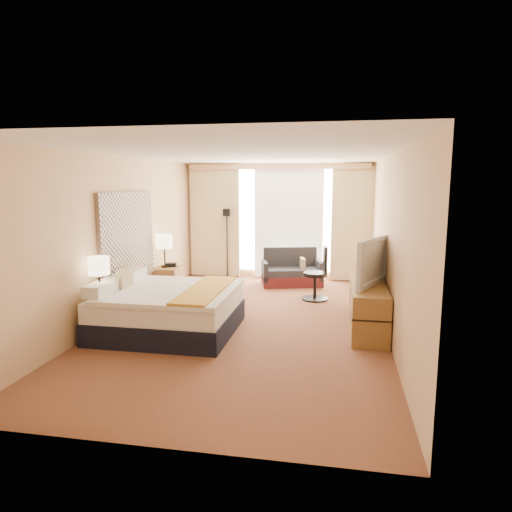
% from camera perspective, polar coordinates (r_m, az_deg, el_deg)
% --- Properties ---
extents(floor, '(4.20, 7.00, 0.02)m').
position_cam_1_polar(floor, '(7.26, -1.04, -8.28)').
color(floor, '#521B17').
rests_on(floor, ground).
extents(ceiling, '(4.20, 7.00, 0.02)m').
position_cam_1_polar(ceiling, '(6.93, -1.10, 12.67)').
color(ceiling, white).
rests_on(ceiling, wall_back).
extents(wall_back, '(4.20, 0.02, 2.60)m').
position_cam_1_polar(wall_back, '(10.41, 2.77, 4.37)').
color(wall_back, '#DAB085').
rests_on(wall_back, ground).
extents(wall_front, '(4.20, 0.02, 2.60)m').
position_cam_1_polar(wall_front, '(3.67, -12.02, -4.96)').
color(wall_front, '#DAB085').
rests_on(wall_front, ground).
extents(wall_left, '(0.02, 7.00, 2.60)m').
position_cam_1_polar(wall_left, '(7.67, -16.64, 2.23)').
color(wall_left, '#DAB085').
rests_on(wall_left, ground).
extents(wall_right, '(0.02, 7.00, 2.60)m').
position_cam_1_polar(wall_right, '(6.88, 16.34, 1.47)').
color(wall_right, '#DAB085').
rests_on(wall_right, ground).
extents(headboard, '(0.06, 1.85, 1.50)m').
position_cam_1_polar(headboard, '(7.84, -15.71, 2.26)').
color(headboard, black).
rests_on(headboard, wall_left).
extents(nightstand_left, '(0.45, 0.52, 0.55)m').
position_cam_1_polar(nightstand_left, '(6.86, -18.50, -7.42)').
color(nightstand_left, olive).
rests_on(nightstand_left, floor).
extents(nightstand_right, '(0.45, 0.52, 0.55)m').
position_cam_1_polar(nightstand_right, '(9.05, -10.89, -3.10)').
color(nightstand_right, olive).
rests_on(nightstand_right, floor).
extents(media_dresser, '(0.50, 1.80, 0.70)m').
position_cam_1_polar(media_dresser, '(7.04, 13.80, -6.14)').
color(media_dresser, olive).
rests_on(media_dresser, floor).
extents(window, '(2.30, 0.02, 2.30)m').
position_cam_1_polar(window, '(10.35, 4.12, 4.44)').
color(window, white).
rests_on(window, wall_back).
extents(curtains, '(4.12, 0.19, 2.56)m').
position_cam_1_polar(curtains, '(10.29, 2.67, 4.92)').
color(curtains, beige).
rests_on(curtains, floor).
extents(bed, '(1.91, 1.75, 0.93)m').
position_cam_1_polar(bed, '(6.85, -10.92, -6.55)').
color(bed, black).
rests_on(bed, floor).
extents(loveseat, '(1.39, 0.97, 0.78)m').
position_cam_1_polar(loveseat, '(9.81, 4.47, -2.10)').
color(loveseat, '#50171A').
rests_on(loveseat, floor).
extents(floor_lamp, '(0.20, 0.20, 1.58)m').
position_cam_1_polar(floor_lamp, '(10.45, -3.66, 3.37)').
color(floor_lamp, black).
rests_on(floor_lamp, floor).
extents(desk_chair, '(0.49, 0.49, 1.02)m').
position_cam_1_polar(desk_chair, '(8.58, 7.76, -2.48)').
color(desk_chair, black).
rests_on(desk_chair, floor).
extents(lamp_left, '(0.29, 0.29, 0.62)m').
position_cam_1_polar(lamp_left, '(6.67, -19.06, -1.27)').
color(lamp_left, black).
rests_on(lamp_left, nightstand_left).
extents(lamp_right, '(0.30, 0.30, 0.64)m').
position_cam_1_polar(lamp_right, '(8.93, -11.40, 1.72)').
color(lamp_right, black).
rests_on(lamp_right, nightstand_right).
extents(tissue_box, '(0.14, 0.14, 0.10)m').
position_cam_1_polar(tissue_box, '(6.79, -17.37, -4.67)').
color(tissue_box, '#89B1D4').
rests_on(tissue_box, nightstand_left).
extents(telephone, '(0.22, 0.18, 0.07)m').
position_cam_1_polar(telephone, '(9.05, -10.53, -1.08)').
color(telephone, black).
rests_on(telephone, nightstand_right).
extents(television, '(0.64, 1.16, 0.69)m').
position_cam_1_polar(television, '(6.85, 13.62, -0.59)').
color(television, black).
rests_on(television, media_dresser).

